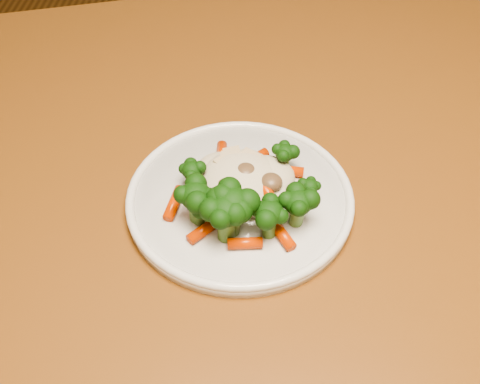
{
  "coord_description": "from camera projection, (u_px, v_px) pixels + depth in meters",
  "views": [
    {
      "loc": [
        0.12,
        -0.81,
        1.25
      ],
      "look_at": [
        0.09,
        -0.36,
        0.77
      ],
      "focal_mm": 45.0,
      "sensor_mm": 36.0,
      "label": 1
    }
  ],
  "objects": [
    {
      "name": "meal",
      "position": [
        239.0,
        195.0,
        0.63
      ],
      "size": [
        0.17,
        0.16,
        0.05
      ],
      "color": "beige",
      "rests_on": "plate"
    },
    {
      "name": "plate",
      "position": [
        240.0,
        200.0,
        0.67
      ],
      "size": [
        0.25,
        0.25,
        0.01
      ],
      "primitive_type": "cylinder",
      "color": "white",
      "rests_on": "dining_table"
    },
    {
      "name": "dining_table",
      "position": [
        199.0,
        219.0,
        0.78
      ],
      "size": [
        1.43,
        1.15,
        0.75
      ],
      "rotation": [
        0.0,
        0.0,
        0.29
      ],
      "color": "brown",
      "rests_on": "ground"
    }
  ]
}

